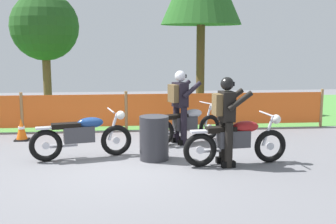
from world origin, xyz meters
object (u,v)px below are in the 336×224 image
Objects in this scene: motorcycle_third at (187,124)px; rider_third at (180,103)px; rider_trailing at (226,116)px; motorcycle_lead at (82,136)px; spare_drum at (154,138)px; traffic_cone at (21,130)px; motorcycle_trailing at (237,140)px.

rider_third reaches higher than motorcycle_third.
rider_trailing reaches higher than motorcycle_third.
motorcycle_lead is 2.41m from rider_third.
motorcycle_lead is at bearing 171.01° from spare_drum.
motorcycle_third is at bearing 13.44° from motorcycle_lead.
rider_third is at bearing 102.84° from rider_trailing.
motorcycle_trailing is at bearing -28.28° from traffic_cone.
motorcycle_trailing is at bearing -27.02° from motorcycle_lead.
motorcycle_trailing is at bearing -17.80° from spare_drum.
motorcycle_third is at bearing 0.51° from rider_third.
motorcycle_lead is 3.07m from motorcycle_trailing.
rider_trailing is (0.46, -1.91, 0.51)m from motorcycle_third.
traffic_cone is (-3.91, 0.59, -0.18)m from motorcycle_third.
traffic_cone is 0.60× the size of spare_drum.
motorcycle_third is 2.02× the size of spare_drum.
rider_third is 1.55m from spare_drum.
rider_trailing is 3.19× the size of traffic_cone.
spare_drum is (-1.32, 0.53, -0.51)m from rider_trailing.
motorcycle_lead is 1.19× the size of rider_trailing.
rider_third is (2.11, 1.07, 0.48)m from motorcycle_lead.
rider_trailing is at bearing -28.64° from motorcycle_lead.
motorcycle_lead reaches higher than motorcycle_third.
rider_trailing is 1.51m from spare_drum.
traffic_cone is at bearing 147.05° from spare_drum.
rider_trailing reaches higher than spare_drum.
traffic_cone is (-4.38, 2.50, -0.69)m from rider_trailing.
spare_drum is at bearing -147.05° from motorcycle_third.
motorcycle_lead is 2.40m from traffic_cone.
motorcycle_third is 1.63m from spare_drum.
traffic_cone is (-4.60, 2.48, -0.22)m from motorcycle_trailing.
spare_drum reaches higher than traffic_cone.
motorcycle_trailing is 2.36× the size of spare_drum.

